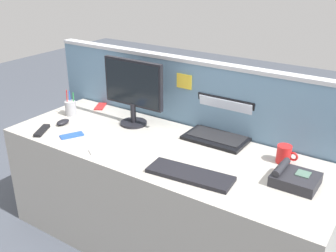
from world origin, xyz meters
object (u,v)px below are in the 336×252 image
(cell_phone_red_case, at_px, (100,106))
(coffee_mug, at_px, (284,154))
(cell_phone_blue_case, at_px, (72,135))
(desk_phone, at_px, (294,178))
(computer_mouse_right_hand, at_px, (63,122))
(cell_phone_white_slab, at_px, (102,150))
(keyboard_main, at_px, (190,175))
(desktop_monitor, at_px, (133,88))
(tv_remote, at_px, (42,131))
(pen_cup, at_px, (71,108))
(laptop, at_px, (221,128))

(cell_phone_red_case, xyz_separation_m, coffee_mug, (1.41, -0.08, 0.05))
(cell_phone_blue_case, xyz_separation_m, cell_phone_red_case, (-0.20, 0.48, 0.00))
(coffee_mug, bearing_deg, desk_phone, -58.40)
(desk_phone, xyz_separation_m, computer_mouse_right_hand, (-1.51, -0.11, -0.02))
(cell_phone_white_slab, bearing_deg, keyboard_main, 36.47)
(keyboard_main, xyz_separation_m, cell_phone_white_slab, (-0.57, -0.04, -0.01))
(cell_phone_red_case, relative_size, coffee_mug, 1.20)
(desktop_monitor, distance_m, tv_remote, 0.64)
(desk_phone, height_order, cell_phone_white_slab, desk_phone)
(pen_cup, relative_size, cell_phone_blue_case, 1.34)
(laptop, xyz_separation_m, pen_cup, (-1.04, -0.26, -0.01))
(desktop_monitor, height_order, cell_phone_white_slab, desktop_monitor)
(cell_phone_red_case, distance_m, coffee_mug, 1.42)
(desk_phone, xyz_separation_m, cell_phone_red_case, (-1.53, 0.27, -0.03))
(computer_mouse_right_hand, bearing_deg, laptop, 20.34)
(pen_cup, distance_m, cell_phone_blue_case, 0.37)
(cell_phone_blue_case, height_order, cell_phone_red_case, same)
(cell_phone_blue_case, xyz_separation_m, tv_remote, (-0.20, -0.06, 0.01))
(desktop_monitor, bearing_deg, cell_phone_white_slab, -77.69)
(cell_phone_blue_case, bearing_deg, computer_mouse_right_hand, 179.88)
(cell_phone_red_case, bearing_deg, keyboard_main, -52.50)
(computer_mouse_right_hand, bearing_deg, keyboard_main, -8.86)
(computer_mouse_right_hand, height_order, cell_phone_white_slab, computer_mouse_right_hand)
(laptop, bearing_deg, coffee_mug, -14.12)
(cell_phone_blue_case, distance_m, tv_remote, 0.21)
(desk_phone, distance_m, computer_mouse_right_hand, 1.52)
(desk_phone, xyz_separation_m, coffee_mug, (-0.12, 0.19, 0.02))
(pen_cup, bearing_deg, laptop, 14.07)
(keyboard_main, bearing_deg, computer_mouse_right_hand, 168.54)
(tv_remote, bearing_deg, cell_phone_red_case, 61.94)
(desktop_monitor, xyz_separation_m, pen_cup, (-0.47, -0.12, -0.20))
(computer_mouse_right_hand, relative_size, cell_phone_blue_case, 0.71)
(laptop, height_order, cell_phone_red_case, laptop)
(laptop, bearing_deg, cell_phone_red_case, -178.40)
(desktop_monitor, xyz_separation_m, computer_mouse_right_hand, (-0.39, -0.27, -0.24))
(pen_cup, bearing_deg, desk_phone, -1.41)
(computer_mouse_right_hand, relative_size, pen_cup, 0.53)
(pen_cup, bearing_deg, cell_phone_blue_case, -43.15)
(cell_phone_white_slab, bearing_deg, coffee_mug, 58.85)
(cell_phone_red_case, bearing_deg, desktop_monitor, -42.86)
(computer_mouse_right_hand, distance_m, cell_phone_red_case, 0.38)
(tv_remote, bearing_deg, computer_mouse_right_hand, 55.64)
(keyboard_main, xyz_separation_m, coffee_mug, (0.35, 0.41, 0.04))
(desktop_monitor, relative_size, computer_mouse_right_hand, 4.45)
(laptop, bearing_deg, desk_phone, -28.35)
(keyboard_main, relative_size, cell_phone_blue_case, 3.16)
(desktop_monitor, relative_size, laptop, 1.18)
(pen_cup, distance_m, cell_phone_white_slab, 0.64)
(cell_phone_blue_case, bearing_deg, keyboard_main, 27.21)
(coffee_mug, bearing_deg, laptop, 165.88)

